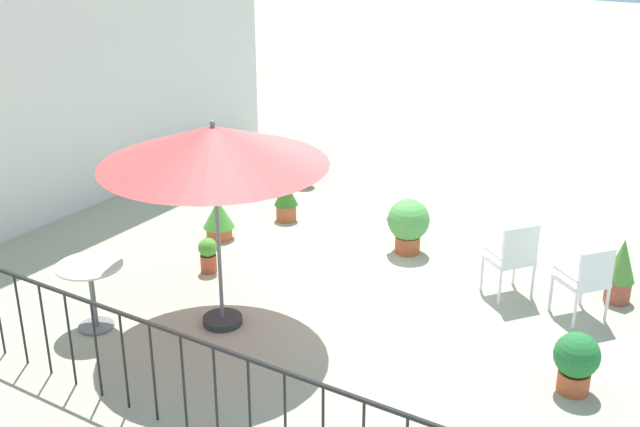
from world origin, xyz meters
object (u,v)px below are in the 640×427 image
object	(u,v)px
potted_plant_2	(286,199)
potted_plant_3	(621,269)
potted_plant_4	(208,254)
cafe_table_0	(91,284)
patio_chair_0	(514,256)
patio_chair_1	(587,278)
potted_plant_6	(576,360)
potted_plant_1	(305,170)
potted_plant_7	(408,223)
patio_umbrella_0	(214,147)
potted_plant_5	(219,218)

from	to	relation	value
potted_plant_2	potted_plant_3	world-z (taller)	potted_plant_3
potted_plant_4	cafe_table_0	bearing A→B (deg)	174.74
cafe_table_0	potted_plant_2	xyz separation A→B (m)	(3.68, -0.03, -0.20)
patio_chair_0	patio_chair_1	world-z (taller)	patio_chair_0
patio_chair_1	patio_chair_0	bearing A→B (deg)	84.59
patio_chair_1	potted_plant_6	size ratio (longest dim) A/B	1.45
potted_plant_1	potted_plant_7	distance (m)	2.96
patio_chair_0	potted_plant_3	bearing A→B (deg)	-62.65
patio_umbrella_0	potted_plant_2	bearing A→B (deg)	20.88
cafe_table_0	patio_chair_1	size ratio (longest dim) A/B	0.85
patio_chair_0	potted_plant_5	bearing A→B (deg)	96.41
patio_umbrella_0	potted_plant_4	bearing A→B (deg)	45.76
potted_plant_5	potted_plant_6	size ratio (longest dim) A/B	0.91
potted_plant_2	patio_chair_1	bearing A→B (deg)	-98.50
cafe_table_0	potted_plant_7	distance (m)	4.14
patio_chair_1	potted_plant_7	bearing A→B (deg)	76.52
potted_plant_4	potted_plant_5	xyz separation A→B (m)	(0.89, 0.55, 0.05)
potted_plant_1	potted_plant_5	distance (m)	2.42
potted_plant_1	potted_plant_4	distance (m)	3.38
patio_umbrella_0	cafe_table_0	world-z (taller)	patio_umbrella_0
patio_chair_0	potted_plant_2	size ratio (longest dim) A/B	1.54
patio_umbrella_0	potted_plant_4	xyz separation A→B (m)	(0.94, 0.97, -1.81)
patio_umbrella_0	patio_chair_1	size ratio (longest dim) A/B	2.66
potted_plant_5	potted_plant_6	distance (m)	5.29
potted_plant_5	potted_plant_7	bearing A→B (deg)	-68.31
potted_plant_3	potted_plant_4	xyz separation A→B (m)	(-1.91, 4.56, -0.17)
potted_plant_4	potted_plant_5	distance (m)	1.05
patio_chair_1	potted_plant_6	xyz separation A→B (m)	(-1.45, -0.30, -0.17)
patio_chair_0	potted_plant_1	world-z (taller)	patio_chair_0
potted_plant_1	potted_plant_3	distance (m)	5.45
patio_umbrella_0	potted_plant_6	distance (m)	4.11
potted_plant_2	potted_plant_6	world-z (taller)	potted_plant_6
cafe_table_0	potted_plant_2	world-z (taller)	cafe_table_0
potted_plant_6	potted_plant_7	xyz separation A→B (m)	(2.04, 2.76, 0.07)
patio_chair_1	potted_plant_7	xyz separation A→B (m)	(0.59, 2.46, -0.10)
potted_plant_2	cafe_table_0	bearing A→B (deg)	179.49
potted_plant_4	patio_chair_1	bearing A→B (deg)	-73.73
patio_umbrella_0	potted_plant_5	bearing A→B (deg)	39.47
potted_plant_2	potted_plant_7	xyz separation A→B (m)	(-0.08, -2.00, 0.09)
potted_plant_6	patio_chair_1	bearing A→B (deg)	11.75
patio_umbrella_0	potted_plant_5	size ratio (longest dim) A/B	4.24
potted_plant_5	potted_plant_7	world-z (taller)	potted_plant_7
cafe_table_0	patio_chair_0	bearing A→B (deg)	-49.56
patio_umbrella_0	potted_plant_3	world-z (taller)	patio_umbrella_0
cafe_table_0	potted_plant_5	distance (m)	2.68
cafe_table_0	potted_plant_3	distance (m)	5.98
potted_plant_3	potted_plant_6	world-z (taller)	potted_plant_3
potted_plant_1	potted_plant_2	world-z (taller)	potted_plant_2
potted_plant_1	potted_plant_2	xyz separation A→B (m)	(-1.38, -0.57, 0.06)
potted_plant_2	potted_plant_4	size ratio (longest dim) A/B	1.36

